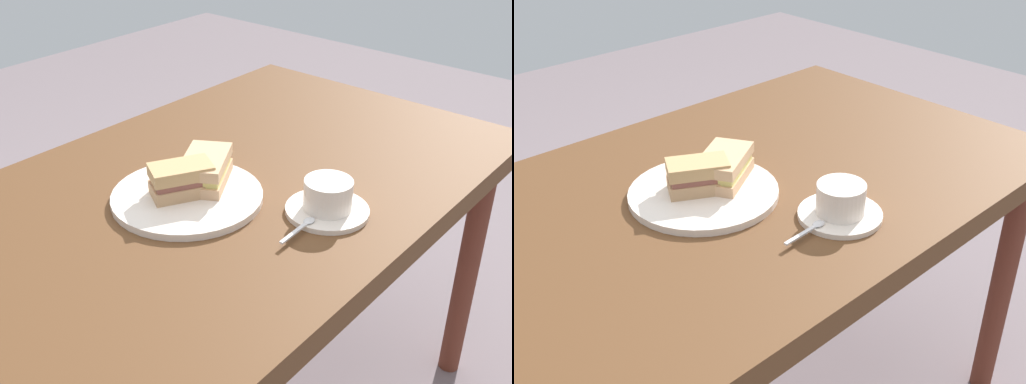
{
  "view_description": "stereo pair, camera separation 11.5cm",
  "coord_description": "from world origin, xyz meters",
  "views": [
    {
      "loc": [
        0.83,
        0.76,
        1.32
      ],
      "look_at": [
        0.05,
        0.11,
        0.74
      ],
      "focal_mm": 44.79,
      "sensor_mm": 36.0,
      "label": 1
    },
    {
      "loc": [
        0.75,
        0.85,
        1.32
      ],
      "look_at": [
        0.05,
        0.11,
        0.74
      ],
      "focal_mm": 44.79,
      "sensor_mm": 36.0,
      "label": 2
    }
  ],
  "objects": [
    {
      "name": "sandwich_plate",
      "position": [
        0.12,
        -0.01,
        0.72
      ],
      "size": [
        0.29,
        0.29,
        0.01
      ],
      "primitive_type": "cylinder",
      "color": "silver",
      "rests_on": "dining_table"
    },
    {
      "name": "sandwich_front",
      "position": [
        0.12,
        -0.01,
        0.76
      ],
      "size": [
        0.13,
        0.11,
        0.06
      ],
      "color": "tan",
      "rests_on": "sandwich_plate"
    },
    {
      "name": "coffee_saucer",
      "position": [
        -0.01,
        0.22,
        0.72
      ],
      "size": [
        0.15,
        0.15,
        0.01
      ],
      "primitive_type": "cylinder",
      "color": "silver",
      "rests_on": "dining_table"
    },
    {
      "name": "coffee_cup",
      "position": [
        -0.02,
        0.22,
        0.75
      ],
      "size": [
        0.11,
        0.09,
        0.06
      ],
      "color": "silver",
      "rests_on": "coffee_saucer"
    },
    {
      "name": "dining_table",
      "position": [
        0.0,
        0.0,
        0.64
      ],
      "size": [
        1.21,
        0.78,
        0.71
      ],
      "color": "brown",
      "rests_on": "ground_plane"
    },
    {
      "name": "sandwich_back",
      "position": [
        0.06,
        -0.01,
        0.76
      ],
      "size": [
        0.16,
        0.14,
        0.06
      ],
      "color": "tan",
      "rests_on": "sandwich_plate"
    },
    {
      "name": "spoon",
      "position": [
        0.07,
        0.23,
        0.73
      ],
      "size": [
        0.1,
        0.02,
        0.01
      ],
      "color": "silver",
      "rests_on": "coffee_saucer"
    }
  ]
}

